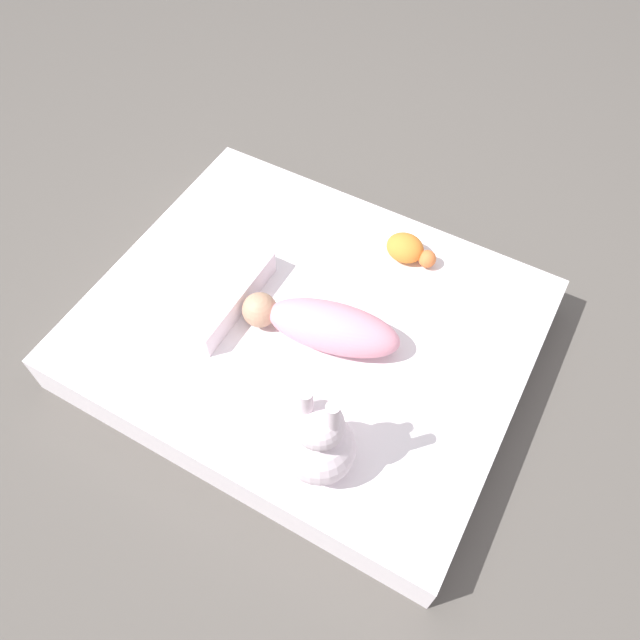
# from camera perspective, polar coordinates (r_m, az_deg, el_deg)

# --- Properties ---
(ground_plane) EXTENTS (12.00, 12.00, 0.00)m
(ground_plane) POSITION_cam_1_polar(r_m,az_deg,el_deg) (1.98, -1.07, -2.49)
(ground_plane) COLOR #514C47
(bed_mattress) EXTENTS (1.28, 1.04, 0.16)m
(bed_mattress) POSITION_cam_1_polar(r_m,az_deg,el_deg) (1.92, -1.11, -1.26)
(bed_mattress) COLOR white
(bed_mattress) RESTS_ON ground_plane
(swaddled_baby) EXTENTS (0.47, 0.23, 0.13)m
(swaddled_baby) POSITION_cam_1_polar(r_m,az_deg,el_deg) (1.76, 0.35, -0.50)
(swaddled_baby) COLOR pink
(swaddled_baby) RESTS_ON bed_mattress
(pillow) EXTENTS (0.37, 0.37, 0.08)m
(pillow) POSITION_cam_1_polar(r_m,az_deg,el_deg) (1.93, -11.66, 3.66)
(pillow) COLOR white
(pillow) RESTS_ON bed_mattress
(bunny_plush) EXTENTS (0.18, 0.18, 0.35)m
(bunny_plush) POSITION_cam_1_polar(r_m,az_deg,el_deg) (1.53, -0.07, -11.13)
(bunny_plush) COLOR silver
(bunny_plush) RESTS_ON bed_mattress
(turtle_plush) EXTENTS (0.16, 0.10, 0.09)m
(turtle_plush) POSITION_cam_1_polar(r_m,az_deg,el_deg) (1.98, 8.07, 6.41)
(turtle_plush) COLOR orange
(turtle_plush) RESTS_ON bed_mattress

